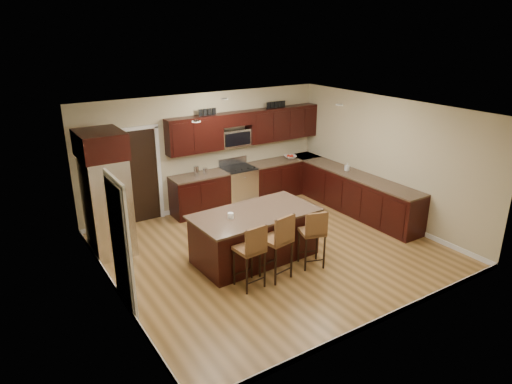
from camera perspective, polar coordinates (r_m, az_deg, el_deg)
floor at (r=8.92m, az=2.10°, el=-7.27°), size 6.00×6.00×0.00m
ceiling at (r=8.04m, az=2.35°, el=10.06°), size 6.00×6.00×0.00m
wall_back at (r=10.66m, az=-6.25°, el=5.04°), size 6.00×0.00×6.00m
wall_left at (r=7.22m, az=-17.81°, el=-3.32°), size 0.00×5.50×5.50m
wall_right at (r=10.32m, az=16.08°, el=3.86°), size 0.00×5.50×5.50m
base_cabinets at (r=10.85m, az=6.07°, el=0.40°), size 4.02×3.96×0.92m
upper_cabinets at (r=10.89m, az=-1.00°, el=8.14°), size 4.00×0.33×0.80m
range at (r=10.97m, az=-2.20°, el=0.79°), size 0.76×0.64×1.11m
microwave at (r=10.78m, az=-2.70°, el=6.79°), size 0.76×0.31×0.40m
doorway at (r=10.15m, az=-14.50°, el=1.84°), size 0.85×0.03×2.06m
pantry_door at (r=7.09m, az=-16.71°, el=-6.57°), size 0.03×0.80×2.04m
letter_decor at (r=10.73m, az=-1.68°, el=10.43°), size 2.20×0.03×0.15m
island at (r=8.46m, az=-0.16°, el=-5.62°), size 2.33×1.28×0.92m
stool_left at (r=7.41m, az=-0.55°, el=-7.18°), size 0.45×0.45×1.13m
stool_mid at (r=7.65m, az=2.89°, el=-5.93°), size 0.52×0.52×1.19m
stool_right at (r=8.11m, az=7.20°, el=-5.01°), size 0.51×0.51×1.09m
refrigerator at (r=8.87m, az=-18.26°, el=-0.02°), size 0.79×1.00×2.35m
floor_mat at (r=10.99m, az=1.95°, el=-1.77°), size 1.03×0.78×0.01m
fruit_bowl at (r=11.64m, az=4.31°, el=4.40°), size 0.38×0.38×0.08m
soap_bottle at (r=10.80m, az=11.31°, el=3.10°), size 0.09×0.09×0.18m
canister_tall at (r=10.32m, az=-7.47°, el=2.62°), size 0.12×0.12×0.22m
canister_short at (r=10.42m, az=-6.38°, el=2.62°), size 0.11×0.11×0.14m
island_jar at (r=8.00m, az=-3.19°, el=-2.97°), size 0.10×0.10×0.10m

